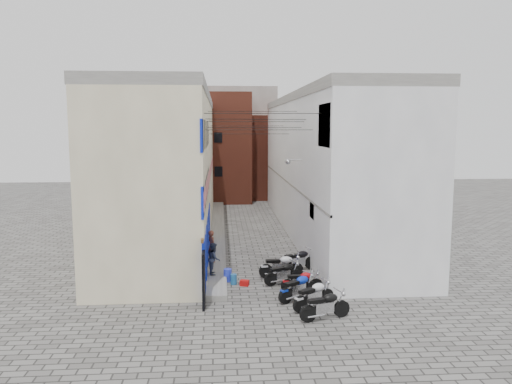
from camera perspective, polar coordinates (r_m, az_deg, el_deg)
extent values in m
plane|color=#504E4B|center=(20.51, 1.30, -12.32)|extent=(90.00, 90.00, 0.00)
cube|color=slate|center=(32.92, -4.41, -4.51)|extent=(0.90, 26.00, 0.25)
cube|color=#BFB490|center=(32.48, -9.70, 2.61)|extent=(5.00, 26.00, 8.50)
cube|color=#C56E6F|center=(32.35, -5.34, 2.22)|extent=(0.10, 26.00, 0.80)
cube|color=#0B1FB0|center=(24.77, -5.64, -5.74)|extent=(0.12, 10.20, 2.40)
cube|color=#0B1FB0|center=(24.18, -5.80, 3.53)|extent=(0.10, 10.20, 4.00)
cube|color=slate|center=(32.42, -9.87, 10.56)|extent=(5.10, 26.00, 0.50)
cube|color=black|center=(19.71, -6.00, -9.82)|extent=(0.10, 1.20, 2.20)
cube|color=silver|center=(33.04, 7.85, 2.72)|extent=(5.00, 26.00, 8.50)
cube|color=#0B1FB0|center=(21.17, 7.92, 7.55)|extent=(0.10, 2.40, 1.80)
cube|color=white|center=(23.95, 6.53, -2.06)|extent=(0.08, 1.00, 0.70)
cylinder|color=#B2B2B7|center=(26.57, 4.54, 3.68)|extent=(0.80, 0.06, 0.06)
sphere|color=#B2B2B7|center=(26.52, 3.68, 3.47)|extent=(0.28, 0.28, 0.28)
cube|color=slate|center=(32.98, 7.99, 10.54)|extent=(5.10, 26.00, 0.50)
cube|color=slate|center=(32.70, 3.61, 1.23)|extent=(0.10, 26.00, 0.12)
cube|color=brown|center=(47.25, -4.32, 5.09)|extent=(6.00, 6.00, 10.00)
cube|color=brown|center=(49.53, 1.50, 4.06)|extent=(5.00, 6.00, 8.00)
cube|color=slate|center=(53.26, -2.15, 5.91)|extent=(8.00, 5.00, 11.00)
cube|color=black|center=(44.82, -1.73, 0.10)|extent=(2.00, 0.30, 2.40)
cylinder|color=black|center=(21.30, 0.85, 8.96)|extent=(5.20, 0.02, 0.02)
cylinder|color=black|center=(23.28, 0.42, 7.12)|extent=(5.20, 0.02, 0.02)
cylinder|color=black|center=(25.78, -0.03, 8.04)|extent=(5.20, 0.02, 0.02)
cylinder|color=black|center=(28.28, -0.39, 9.20)|extent=(5.20, 0.02, 0.02)
cylinder|color=black|center=(31.27, -0.75, 6.66)|extent=(5.20, 0.02, 0.02)
cylinder|color=black|center=(34.26, -1.05, 7.56)|extent=(5.20, 0.02, 0.02)
cylinder|color=black|center=(24.28, 0.23, 8.31)|extent=(5.65, 2.07, 0.02)
cylinder|color=black|center=(27.27, -0.25, 7.38)|extent=(5.80, 1.58, 0.02)
imported|color=brown|center=(25.03, -5.07, -6.19)|extent=(0.59, 0.69, 1.59)
imported|color=#33394D|center=(23.03, -4.84, -7.58)|extent=(0.55, 0.71, 1.45)
cylinder|color=#2064A3|center=(22.49, -2.58, -9.93)|extent=(0.30, 0.30, 0.45)
cylinder|color=blue|center=(22.88, -3.26, -9.46)|extent=(0.39, 0.39, 0.57)
cube|color=#B50D0C|center=(22.30, -1.32, -10.35)|extent=(0.45, 0.38, 0.24)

